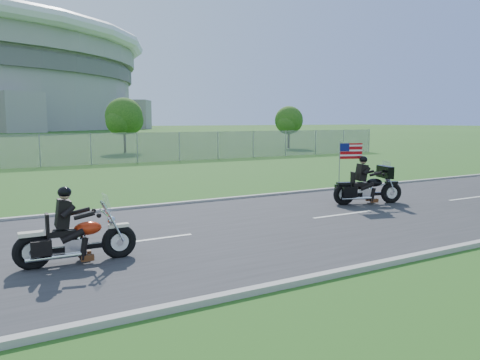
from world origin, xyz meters
TOP-DOWN VIEW (x-y plane):
  - ground at (0.00, 0.00)m, footprint 420.00×420.00m
  - road at (0.00, 0.00)m, footprint 120.00×8.00m
  - curb_north at (0.00, 4.05)m, footprint 120.00×0.18m
  - curb_south at (0.00, -4.05)m, footprint 120.00×0.18m
  - tree_fence_near at (6.04, 30.04)m, footprint 3.52×3.28m
  - tree_fence_far at (22.04, 28.03)m, footprint 3.08×2.87m
  - motorcycle_lead at (-3.80, -1.00)m, footprint 2.34×0.60m
  - motorcycle_follow at (5.97, 1.00)m, footprint 2.39×1.17m

SIDE VIEW (x-z plane):
  - ground at x=0.00m, z-range 0.00..0.00m
  - road at x=0.00m, z-range 0.00..0.04m
  - curb_north at x=0.00m, z-range -0.01..0.11m
  - curb_south at x=0.00m, z-range -0.01..0.11m
  - motorcycle_lead at x=-3.80m, z-range -0.29..1.29m
  - motorcycle_follow at x=5.97m, z-range -0.46..1.59m
  - tree_fence_far at x=22.04m, z-range 0.54..4.74m
  - tree_fence_near at x=6.04m, z-range 0.60..5.35m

